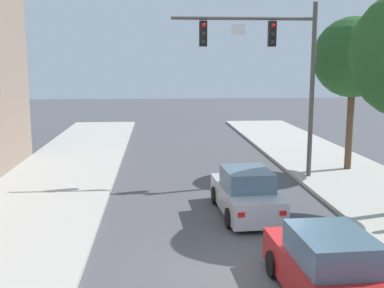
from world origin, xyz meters
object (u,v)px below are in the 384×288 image
Objects in this scene: car_following_red at (328,270)px; car_lead_silver at (246,194)px; street_tree_second at (354,58)px; traffic_signal_mast at (274,58)px.

car_lead_silver is at bearing 95.80° from car_following_red.
street_tree_second is at bearing 44.76° from car_lead_silver.
car_lead_silver and car_following_red have the same top height.
traffic_signal_mast is 1.74× the size of car_following_red.
car_lead_silver is 9.75m from street_tree_second.
traffic_signal_mast is 4.28m from street_tree_second.
traffic_signal_mast is 1.06× the size of street_tree_second.
car_lead_silver is at bearing -135.24° from street_tree_second.
traffic_signal_mast reaches higher than street_tree_second.
traffic_signal_mast reaches higher than car_following_red.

